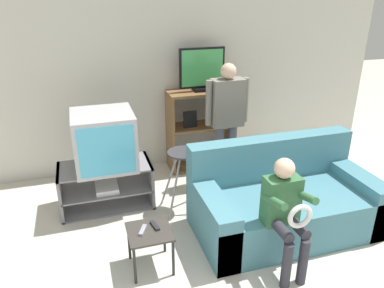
# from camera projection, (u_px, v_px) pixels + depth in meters

# --- Properties ---
(wall_back) EXTENTS (6.40, 0.06, 2.60)m
(wall_back) POSITION_uv_depth(u_px,v_px,m) (153.00, 70.00, 4.73)
(wall_back) COLOR beige
(wall_back) RESTS_ON ground_plane
(tv_stand) EXTENTS (0.99, 0.50, 0.49)m
(tv_stand) POSITION_uv_depth(u_px,v_px,m) (106.00, 186.00, 4.13)
(tv_stand) COLOR slate
(tv_stand) RESTS_ON ground_plane
(television_main) EXTENTS (0.62, 0.61, 0.60)m
(television_main) POSITION_uv_depth(u_px,v_px,m) (104.00, 140.00, 3.92)
(television_main) COLOR #B2B2B7
(television_main) RESTS_ON tv_stand
(media_shelf) EXTENTS (0.83, 0.39, 1.05)m
(media_shelf) POSITION_uv_depth(u_px,v_px,m) (199.00, 129.00, 4.95)
(media_shelf) COLOR brown
(media_shelf) RESTS_ON ground_plane
(television_flat) EXTENTS (0.58, 0.20, 0.54)m
(television_flat) POSITION_uv_depth(u_px,v_px,m) (202.00, 70.00, 4.67)
(television_flat) COLOR black
(television_flat) RESTS_ON media_shelf
(folding_stool) EXTENTS (0.45, 0.38, 0.69)m
(folding_stool) POSITION_uv_depth(u_px,v_px,m) (184.00, 164.00, 3.95)
(folding_stool) COLOR #99999E
(folding_stool) RESTS_ON ground_plane
(snack_table) EXTENTS (0.37, 0.37, 0.38)m
(snack_table) POSITION_uv_depth(u_px,v_px,m) (150.00, 236.00, 3.18)
(snack_table) COLOR #38332D
(snack_table) RESTS_ON ground_plane
(remote_control_black) EXTENTS (0.06, 0.15, 0.02)m
(remote_control_black) POSITION_uv_depth(u_px,v_px,m) (155.00, 226.00, 3.21)
(remote_control_black) COLOR #232328
(remote_control_black) RESTS_ON snack_table
(remote_control_white) EXTENTS (0.09, 0.15, 0.02)m
(remote_control_white) POSITION_uv_depth(u_px,v_px,m) (143.00, 230.00, 3.15)
(remote_control_white) COLOR gray
(remote_control_white) RESTS_ON snack_table
(couch) EXTENTS (1.78, 0.93, 0.87)m
(couch) POSITION_uv_depth(u_px,v_px,m) (283.00, 202.00, 3.74)
(couch) COLOR teal
(couch) RESTS_ON ground_plane
(person_standing_adult) EXTENTS (0.53, 0.20, 1.49)m
(person_standing_adult) POSITION_uv_depth(u_px,v_px,m) (227.00, 113.00, 4.41)
(person_standing_adult) COLOR #4C4C56
(person_standing_adult) RESTS_ON ground_plane
(person_seated_child) EXTENTS (0.33, 0.43, 1.02)m
(person_seated_child) POSITION_uv_depth(u_px,v_px,m) (285.00, 209.00, 3.06)
(person_seated_child) COLOR #2D2D38
(person_seated_child) RESTS_ON ground_plane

